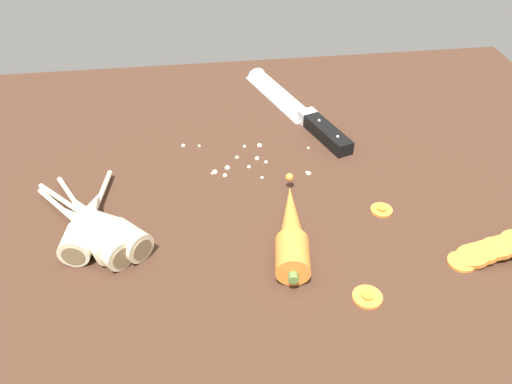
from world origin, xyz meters
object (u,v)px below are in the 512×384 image
object	(u,v)px
parsnip_back	(92,232)
carrot_slice_stray_near	(382,209)
whole_carrot	(291,230)
parsnip_mid_left	(92,224)
carrot_slice_stack	(495,248)
parsnip_front	(86,223)
parsnip_mid_right	(105,225)
chefs_knife	(291,104)
carrot_slice_stray_mid	(368,296)

from	to	relation	value
parsnip_back	carrot_slice_stray_near	distance (cm)	38.94
whole_carrot	carrot_slice_stray_near	world-z (taller)	whole_carrot
parsnip_mid_left	carrot_slice_stack	bearing A→B (deg)	-12.03
parsnip_front	parsnip_mid_right	world-z (taller)	same
chefs_knife	parsnip_mid_left	distance (cm)	44.05
whole_carrot	carrot_slice_stray_near	xyz separation A→B (cm)	(13.67, 4.48, -1.74)
chefs_knife	parsnip_back	xyz separation A→B (cm)	(-31.77, -31.77, 1.33)
carrot_slice_stack	whole_carrot	bearing A→B (deg)	166.35
parsnip_front	parsnip_mid_right	bearing A→B (deg)	-15.05
parsnip_back	parsnip_front	bearing A→B (deg)	117.37
carrot_slice_stray_near	carrot_slice_stray_mid	bearing A→B (deg)	-113.95
carrot_slice_stray_near	whole_carrot	bearing A→B (deg)	-161.85
parsnip_front	parsnip_back	bearing A→B (deg)	-62.63
carrot_slice_stray_near	carrot_slice_stray_mid	distance (cm)	16.27
whole_carrot	parsnip_back	bearing A→B (deg)	172.66
whole_carrot	parsnip_front	distance (cm)	26.62
chefs_knife	parsnip_mid_right	size ratio (longest dim) A/B	1.91
parsnip_back	carrot_slice_stack	world-z (taller)	parsnip_back
carrot_slice_stray_mid	whole_carrot	bearing A→B (deg)	124.19
parsnip_back	carrot_slice_stray_near	bearing A→B (deg)	1.81
parsnip_front	parsnip_mid_right	distance (cm)	2.52
parsnip_mid_left	carrot_slice_stack	distance (cm)	51.18
carrot_slice_stack	carrot_slice_stray_near	distance (cm)	15.26
parsnip_front	chefs_knife	bearing A→B (deg)	42.53
whole_carrot	parsnip_front	xyz separation A→B (cm)	(-26.14, 5.03, -0.12)
whole_carrot	parsnip_back	size ratio (longest dim) A/B	1.17
carrot_slice_stack	carrot_slice_stray_near	size ratio (longest dim) A/B	4.03
whole_carrot	carrot_slice_stray_near	bearing A→B (deg)	18.15
parsnip_mid_left	carrot_slice_stray_near	bearing A→B (deg)	-0.28
carrot_slice_stray_near	carrot_slice_stack	bearing A→B (deg)	-43.50
parsnip_back	carrot_slice_stack	size ratio (longest dim) A/B	1.43
parsnip_mid_right	carrot_slice_stray_mid	distance (cm)	34.16
parsnip_front	parsnip_mid_left	size ratio (longest dim) A/B	0.99
chefs_knife	whole_carrot	distance (cm)	35.65
carrot_slice_stray_mid	parsnip_mid_left	bearing A→B (deg)	155.07
carrot_slice_stray_mid	parsnip_mid_right	bearing A→B (deg)	154.36
parsnip_mid_right	carrot_slice_stack	xyz separation A→B (cm)	(48.41, -10.37, -0.54)
whole_carrot	carrot_slice_stray_mid	world-z (taller)	whole_carrot
whole_carrot	parsnip_mid_left	bearing A→B (deg)	169.56
carrot_slice_stack	parsnip_front	bearing A→B (deg)	167.76
parsnip_back	carrot_slice_stack	xyz separation A→B (cm)	(49.92, -9.25, -0.54)
chefs_knife	carrot_slice_stack	distance (cm)	44.86
parsnip_back	carrot_slice_stray_near	xyz separation A→B (cm)	(38.88, 1.23, -1.62)
carrot_slice_stack	carrot_slice_stray_near	world-z (taller)	carrot_slice_stack
chefs_knife	carrot_slice_stray_mid	distance (cm)	45.41
carrot_slice_stray_mid	carrot_slice_stray_near	bearing A→B (deg)	66.05
chefs_knife	parsnip_mid_right	bearing A→B (deg)	-134.64
chefs_knife	whole_carrot	xyz separation A→B (cm)	(-6.55, -35.02, 1.45)
parsnip_mid_left	parsnip_back	size ratio (longest dim) A/B	1.07
carrot_slice_stack	carrot_slice_stray_mid	world-z (taller)	carrot_slice_stack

